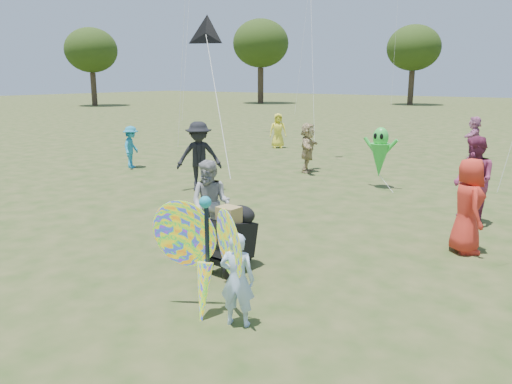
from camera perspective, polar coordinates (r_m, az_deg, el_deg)
ground at (r=8.04m, az=-5.05°, el=-9.85°), size 160.00×160.00×0.00m
child_girl at (r=6.40m, az=-2.15°, el=-9.96°), size 0.53×0.44×1.24m
adult_man at (r=9.30m, az=-5.22°, el=-1.35°), size 0.94×0.82×1.63m
grey_bag at (r=9.39m, az=-8.94°, el=-6.04°), size 0.47×0.39×0.15m
crowd_a at (r=9.71m, az=23.05°, el=-1.47°), size 0.91×1.01×1.73m
crowd_b at (r=14.00m, az=-6.53°, el=4.09°), size 1.41×1.35×1.93m
crowd_d at (r=16.73m, az=5.92°, el=5.06°), size 1.00×1.59×1.64m
crowd_e at (r=11.70m, az=23.61°, el=1.25°), size 1.15×1.17×1.90m
crowd_g at (r=22.49m, az=2.53°, el=7.02°), size 0.89×0.85×1.54m
crowd_i at (r=17.99m, az=-14.06°, el=5.01°), size 0.93×1.09×1.46m
crowd_j at (r=21.49m, az=23.63°, el=5.78°), size 0.54×1.52×1.62m
jogging_stroller at (r=8.19m, az=-2.67°, el=-4.79°), size 0.55×1.07×1.09m
butterfly_kite at (r=6.62m, az=-5.84°, el=-7.23°), size 1.74×0.75×1.83m
delta_kite_rig at (r=10.87m, az=-5.74°, el=17.44°), size 2.07×1.61×3.09m
alien_kite at (r=14.65m, az=13.96°, el=4.21°), size 1.12×0.69×1.74m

